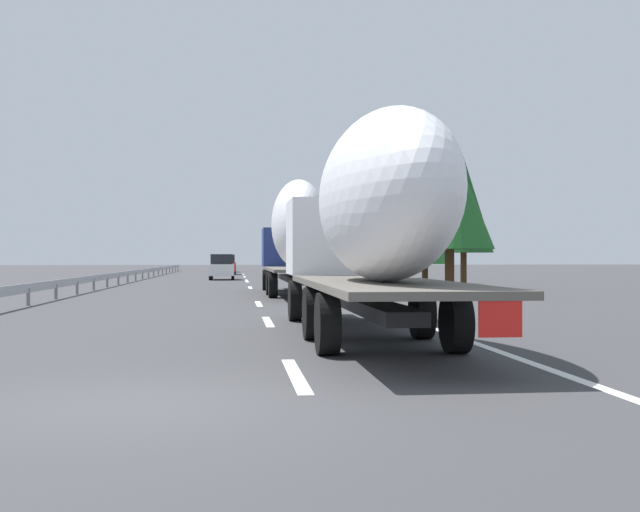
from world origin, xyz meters
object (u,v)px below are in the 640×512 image
object	(u,v)px
truck_lead	(296,233)
car_black_suv	(226,263)
road_sign	(318,249)
car_red_compact	(226,265)
truck_trailing	(371,218)
car_white_van	(222,267)

from	to	relation	value
truck_lead	car_black_suv	distance (m)	55.51
road_sign	car_red_compact	bearing A→B (deg)	16.52
truck_trailing	car_white_van	size ratio (longest dim) A/B	3.10
truck_trailing	car_black_suv	distance (m)	74.13
car_red_compact	car_black_suv	distance (m)	13.37
car_white_van	road_sign	bearing A→B (deg)	-123.27
truck_lead	truck_trailing	distance (m)	18.67
car_white_van	car_black_suv	bearing A→B (deg)	0.08
truck_trailing	car_white_van	distance (m)	43.07
car_red_compact	road_sign	size ratio (longest dim) A/B	1.27
car_black_suv	road_sign	bearing A→B (deg)	-169.28
car_red_compact	car_black_suv	bearing A→B (deg)	0.68
truck_trailing	car_red_compact	distance (m)	60.78
truck_lead	car_white_van	xyz separation A→B (m)	(24.23, 3.58, -1.75)
car_white_van	road_sign	world-z (taller)	road_sign
car_white_van	road_sign	xyz separation A→B (m)	(-4.38, -6.68, 1.31)
car_red_compact	road_sign	world-z (taller)	road_sign
car_white_van	car_red_compact	bearing A→B (deg)	-0.37
car_black_suv	car_red_compact	bearing A→B (deg)	-179.32
truck_lead	car_black_suv	size ratio (longest dim) A/B	2.97
road_sign	car_white_van	bearing A→B (deg)	56.73
truck_trailing	car_black_suv	world-z (taller)	truck_trailing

